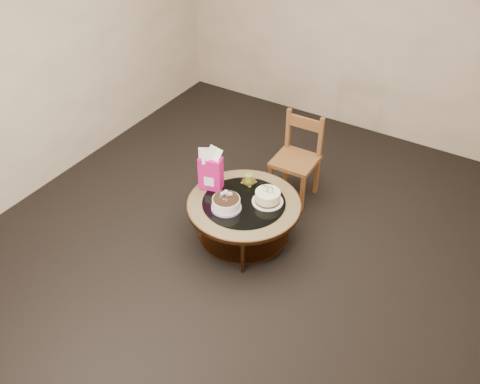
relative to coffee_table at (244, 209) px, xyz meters
The scene contains 8 objects.
ground 0.38m from the coffee_table, 164.05° to the left, with size 5.00×5.00×0.00m, color black.
room_walls 1.16m from the coffee_table, 164.05° to the left, with size 4.52×5.02×2.61m.
coffee_table is the anchor object (origin of this frame).
decorated_cake 0.22m from the coffee_table, 119.24° to the right, with size 0.26×0.26×0.15m.
cream_cake 0.25m from the coffee_table, 31.98° to the left, with size 0.28×0.28×0.17m.
gift_bag 0.46m from the coffee_table, behind, with size 0.23×0.19×0.41m.
pillar_candle 0.31m from the coffee_table, 112.16° to the left, with size 0.13×0.13×0.10m.
dining_chair 0.88m from the coffee_table, 84.70° to the left, with size 0.42×0.42×0.88m.
Camera 1 is at (1.89, -3.14, 3.42)m, focal length 40.00 mm.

